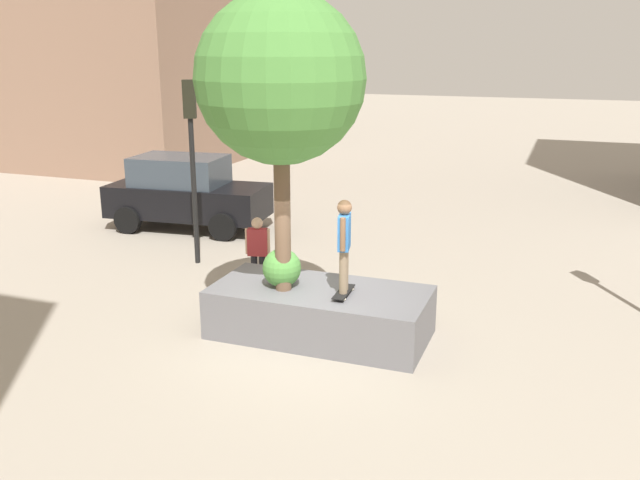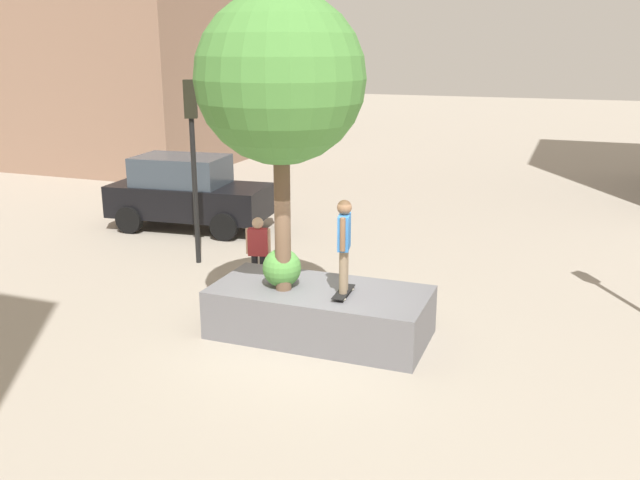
{
  "view_description": "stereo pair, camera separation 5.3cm",
  "coord_description": "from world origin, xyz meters",
  "px_view_note": "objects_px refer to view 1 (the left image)",
  "views": [
    {
      "loc": [
        4.07,
        -10.28,
        5.04
      ],
      "look_at": [
        0.13,
        0.35,
        1.78
      ],
      "focal_mm": 38.28,
      "sensor_mm": 36.0,
      "label": 1
    },
    {
      "loc": [
        4.12,
        -10.26,
        5.04
      ],
      "look_at": [
        0.13,
        0.35,
        1.78
      ],
      "focal_mm": 38.28,
      "sensor_mm": 36.0,
      "label": 2
    }
  ],
  "objects_px": {
    "skateboarder": "(344,239)",
    "skateboard": "(344,292)",
    "planter_ledge": "(320,312)",
    "sedan_parked": "(186,192)",
    "plaza_tree": "(280,80)",
    "bystander_watching": "(258,248)",
    "traffic_light_median": "(192,140)"
  },
  "relations": [
    {
      "from": "planter_ledge",
      "to": "traffic_light_median",
      "type": "relative_size",
      "value": 0.89
    },
    {
      "from": "plaza_tree",
      "to": "bystander_watching",
      "type": "bearing_deg",
      "value": 125.68
    },
    {
      "from": "skateboard",
      "to": "skateboarder",
      "type": "relative_size",
      "value": 0.5
    },
    {
      "from": "skateboarder",
      "to": "traffic_light_median",
      "type": "height_order",
      "value": "traffic_light_median"
    },
    {
      "from": "planter_ledge",
      "to": "skateboard",
      "type": "bearing_deg",
      "value": -17.21
    },
    {
      "from": "skateboard",
      "to": "sedan_parked",
      "type": "bearing_deg",
      "value": 138.7
    },
    {
      "from": "planter_ledge",
      "to": "traffic_light_median",
      "type": "xyz_separation_m",
      "value": [
        -4.23,
        2.96,
        2.49
      ]
    },
    {
      "from": "skateboarder",
      "to": "bystander_watching",
      "type": "height_order",
      "value": "skateboarder"
    },
    {
      "from": "skateboard",
      "to": "skateboarder",
      "type": "bearing_deg",
      "value": 90.0
    },
    {
      "from": "skateboarder",
      "to": "traffic_light_median",
      "type": "distance_m",
      "value": 5.75
    },
    {
      "from": "planter_ledge",
      "to": "skateboard",
      "type": "height_order",
      "value": "skateboard"
    },
    {
      "from": "sedan_parked",
      "to": "skateboard",
      "type": "bearing_deg",
      "value": -41.3
    },
    {
      "from": "plaza_tree",
      "to": "traffic_light_median",
      "type": "distance_m",
      "value": 5.08
    },
    {
      "from": "skateboarder",
      "to": "bystander_watching",
      "type": "distance_m",
      "value": 3.39
    },
    {
      "from": "planter_ledge",
      "to": "traffic_light_median",
      "type": "distance_m",
      "value": 5.73
    },
    {
      "from": "skateboarder",
      "to": "sedan_parked",
      "type": "height_order",
      "value": "skateboarder"
    },
    {
      "from": "skateboard",
      "to": "traffic_light_median",
      "type": "distance_m",
      "value": 6.0
    },
    {
      "from": "sedan_parked",
      "to": "traffic_light_median",
      "type": "relative_size",
      "value": 1.07
    },
    {
      "from": "traffic_light_median",
      "to": "skateboard",
      "type": "bearing_deg",
      "value": -33.38
    },
    {
      "from": "skateboarder",
      "to": "plaza_tree",
      "type": "bearing_deg",
      "value": -175.72
    },
    {
      "from": "planter_ledge",
      "to": "bystander_watching",
      "type": "xyz_separation_m",
      "value": [
        -2.08,
        1.83,
        0.47
      ]
    },
    {
      "from": "plaza_tree",
      "to": "bystander_watching",
      "type": "height_order",
      "value": "plaza_tree"
    },
    {
      "from": "skateboarder",
      "to": "skateboard",
      "type": "bearing_deg",
      "value": -90.0
    },
    {
      "from": "skateboarder",
      "to": "traffic_light_median",
      "type": "xyz_separation_m",
      "value": [
        -4.72,
        3.11,
        1.05
      ]
    },
    {
      "from": "traffic_light_median",
      "to": "bystander_watching",
      "type": "bearing_deg",
      "value": -27.77
    },
    {
      "from": "traffic_light_median",
      "to": "bystander_watching",
      "type": "distance_m",
      "value": 3.17
    },
    {
      "from": "planter_ledge",
      "to": "sedan_parked",
      "type": "bearing_deg",
      "value": 137.26
    },
    {
      "from": "plaza_tree",
      "to": "skateboard",
      "type": "bearing_deg",
      "value": 4.28
    },
    {
      "from": "planter_ledge",
      "to": "plaza_tree",
      "type": "bearing_deg",
      "value": -158.7
    },
    {
      "from": "skateboard",
      "to": "bystander_watching",
      "type": "bearing_deg",
      "value": 142.42
    },
    {
      "from": "plaza_tree",
      "to": "skateboarder",
      "type": "height_order",
      "value": "plaza_tree"
    },
    {
      "from": "bystander_watching",
      "to": "traffic_light_median",
      "type": "bearing_deg",
      "value": 152.23
    }
  ]
}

